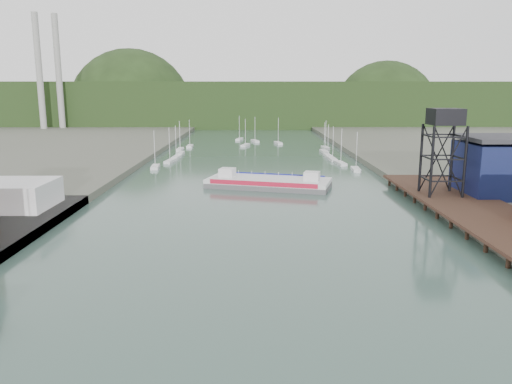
{
  "coord_description": "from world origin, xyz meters",
  "views": [
    {
      "loc": [
        -0.37,
        -33.89,
        21.41
      ],
      "look_at": [
        0.22,
        51.19,
        4.0
      ],
      "focal_mm": 35.0,
      "sensor_mm": 36.0,
      "label": 1
    }
  ],
  "objects": [
    {
      "name": "lift_tower",
      "position": [
        35.0,
        58.0,
        15.65
      ],
      "size": [
        6.5,
        6.5,
        16.0
      ],
      "color": "black",
      "rests_on": "east_pier"
    },
    {
      "name": "chain_ferry",
      "position": [
        3.22,
        76.21,
        1.12
      ],
      "size": [
        29.04,
        17.81,
        3.9
      ],
      "rotation": [
        0.0,
        0.0,
        -0.28
      ],
      "color": "#555457",
      "rests_on": "ground"
    },
    {
      "name": "smokestacks",
      "position": [
        -106.0,
        232.5,
        30.0
      ],
      "size": [
        11.2,
        8.2,
        60.0
      ],
      "color": "#989793",
      "rests_on": "ground"
    },
    {
      "name": "marina_sailboats",
      "position": [
        0.08,
        138.46,
        0.35
      ],
      "size": [
        57.71,
        92.65,
        0.9
      ],
      "color": "silver",
      "rests_on": "ground"
    },
    {
      "name": "ground",
      "position": [
        0.0,
        0.0,
        0.0
      ],
      "size": [
        600.0,
        600.0,
        0.0
      ],
      "primitive_type": "plane",
      "color": "#314D43",
      "rests_on": "ground"
    },
    {
      "name": "distant_hills",
      "position": [
        -3.98,
        301.35,
        10.38
      ],
      "size": [
        500.0,
        120.0,
        80.0
      ],
      "color": "black",
      "rests_on": "ground"
    },
    {
      "name": "east_pier",
      "position": [
        37.0,
        45.0,
        1.9
      ],
      "size": [
        14.0,
        70.0,
        2.45
      ],
      "color": "black",
      "rests_on": "ground"
    }
  ]
}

